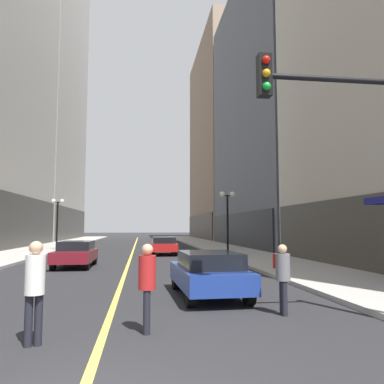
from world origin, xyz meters
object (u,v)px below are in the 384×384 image
at_px(pedestrian_in_grey_suit, 283,274).
at_px(street_lamp_left_far, 57,213).
at_px(car_maroon, 76,253).
at_px(street_lamp_right_mid, 227,209).
at_px(traffic_light_near_right, 363,147).
at_px(pedestrian_in_red_jacket, 147,281).
at_px(pedestrian_in_white_shirt, 35,284).
at_px(fire_hydrant_right, 276,263).
at_px(car_blue, 209,272).
at_px(car_red, 164,245).

relative_size(pedestrian_in_grey_suit, street_lamp_left_far, 0.37).
relative_size(car_maroon, street_lamp_right_mid, 0.91).
relative_size(street_lamp_left_far, street_lamp_right_mid, 1.00).
relative_size(pedestrian_in_grey_suit, traffic_light_near_right, 0.29).
height_order(car_maroon, pedestrian_in_red_jacket, pedestrian_in_red_jacket).
xyz_separation_m(pedestrian_in_grey_suit, pedestrian_in_red_jacket, (-3.21, -1.11, 0.05)).
relative_size(pedestrian_in_white_shirt, fire_hydrant_right, 2.26).
height_order(car_blue, street_lamp_left_far, street_lamp_left_far).
bearing_deg(car_blue, traffic_light_near_right, -55.74).
xyz_separation_m(car_red, traffic_light_near_right, (3.00, -21.04, 3.02)).
bearing_deg(car_blue, car_red, 91.14).
distance_m(pedestrian_in_grey_suit, pedestrian_in_white_shirt, 5.44).
xyz_separation_m(street_lamp_left_far, street_lamp_right_mid, (12.80, -8.69, 0.00)).
bearing_deg(car_maroon, pedestrian_in_grey_suit, -60.15).
relative_size(car_blue, car_maroon, 1.05).
relative_size(car_maroon, pedestrian_in_red_jacket, 2.33).
height_order(car_maroon, street_lamp_right_mid, street_lamp_right_mid).
bearing_deg(street_lamp_left_far, pedestrian_in_red_jacket, -74.46).
height_order(car_blue, street_lamp_right_mid, street_lamp_right_mid).
bearing_deg(car_blue, pedestrian_in_grey_suit, -62.25).
bearing_deg(pedestrian_in_red_jacket, pedestrian_in_grey_suit, 19.10).
bearing_deg(street_lamp_left_far, pedestrian_in_white_shirt, -78.80).
height_order(traffic_light_near_right, street_lamp_right_mid, traffic_light_near_right).
height_order(pedestrian_in_red_jacket, street_lamp_right_mid, street_lamp_right_mid).
distance_m(car_blue, street_lamp_right_mid, 14.35).
bearing_deg(street_lamp_right_mid, pedestrian_in_grey_suit, -98.34).
distance_m(pedestrian_in_red_jacket, street_lamp_right_mid, 18.29).
bearing_deg(pedestrian_in_grey_suit, car_blue, 117.75).
xyz_separation_m(pedestrian_in_white_shirt, street_lamp_left_far, (-5.25, 26.52, 2.19)).
bearing_deg(car_red, pedestrian_in_red_jacket, -94.21).
xyz_separation_m(pedestrian_in_grey_suit, street_lamp_left_far, (-10.43, 24.86, 2.30)).
bearing_deg(fire_hydrant_right, car_maroon, 161.52).
xyz_separation_m(pedestrian_in_red_jacket, fire_hydrant_right, (6.08, 9.52, -0.61)).
height_order(pedestrian_in_grey_suit, street_lamp_left_far, street_lamp_left_far).
bearing_deg(traffic_light_near_right, street_lamp_right_mid, 86.57).
height_order(car_red, pedestrian_in_white_shirt, pedestrian_in_white_shirt).
xyz_separation_m(car_blue, street_lamp_right_mid, (3.71, 13.63, 2.54)).
bearing_deg(traffic_light_near_right, pedestrian_in_white_shirt, -177.37).
distance_m(pedestrian_in_white_shirt, fire_hydrant_right, 12.91).
bearing_deg(pedestrian_in_white_shirt, car_maroon, 96.37).
height_order(car_maroon, traffic_light_near_right, traffic_light_near_right).
relative_size(pedestrian_in_grey_suit, pedestrian_in_red_jacket, 0.95).
xyz_separation_m(car_maroon, street_lamp_right_mid, (9.03, 4.57, 2.54)).
bearing_deg(pedestrian_in_white_shirt, street_lamp_right_mid, 67.05).
distance_m(pedestrian_in_grey_suit, street_lamp_right_mid, 16.50).
distance_m(car_blue, pedestrian_in_red_jacket, 4.11).
relative_size(car_red, traffic_light_near_right, 0.73).
relative_size(pedestrian_in_white_shirt, traffic_light_near_right, 0.32).
bearing_deg(car_blue, pedestrian_in_red_jacket, -117.16).
distance_m(pedestrian_in_red_jacket, fire_hydrant_right, 11.31).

